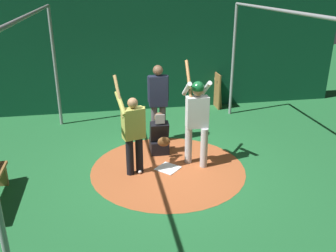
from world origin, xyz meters
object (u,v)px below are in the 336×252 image
(catcher, at_px, (160,137))
(baseball_0, at_px, (140,172))
(umpire, at_px, (158,99))
(bat_rack, at_px, (217,91))
(visitor, at_px, (133,131))
(batter, at_px, (197,115))
(home_plate, at_px, (168,168))

(catcher, xyz_separation_m, baseball_0, (0.87, -0.54, -0.34))
(umpire, height_order, baseball_0, umpire)
(catcher, height_order, bat_rack, bat_rack)
(catcher, relative_size, visitor, 0.49)
(umpire, distance_m, baseball_0, 1.94)
(catcher, xyz_separation_m, visitor, (0.81, -0.64, 0.53))
(bat_rack, bearing_deg, visitor, -37.36)
(batter, bearing_deg, home_plate, -80.22)
(batter, bearing_deg, umpire, -156.47)
(batter, height_order, catcher, batter)
(batter, bearing_deg, bat_rack, 156.40)
(catcher, bearing_deg, home_plate, 3.92)
(umpire, bearing_deg, baseball_0, -22.07)
(home_plate, relative_size, bat_rack, 0.40)
(home_plate, distance_m, catcher, 0.85)
(home_plate, relative_size, batter, 0.20)
(visitor, bearing_deg, umpire, 138.15)
(home_plate, bearing_deg, batter, 99.78)
(home_plate, bearing_deg, visitor, -86.16)
(visitor, xyz_separation_m, bat_rack, (-3.77, 2.87, -0.42))
(umpire, xyz_separation_m, bat_rack, (-2.29, 2.16, -0.56))
(baseball_0, bearing_deg, visitor, -121.51)
(catcher, height_order, baseball_0, catcher)
(bat_rack, bearing_deg, catcher, -37.11)
(catcher, height_order, umpire, umpire)
(visitor, bearing_deg, batter, 80.72)
(catcher, bearing_deg, visitor, -38.26)
(visitor, bearing_deg, bat_rack, 126.72)
(home_plate, relative_size, umpire, 0.23)
(home_plate, distance_m, visitor, 1.14)
(home_plate, xyz_separation_m, catcher, (-0.76, -0.05, 0.37))
(batter, relative_size, visitor, 1.09)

